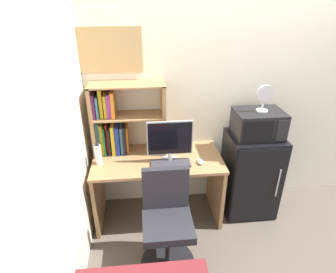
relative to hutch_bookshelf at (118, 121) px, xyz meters
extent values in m
cube|color=silver|center=(1.69, 0.14, 0.25)|extent=(6.40, 0.04, 2.60)
cube|color=silver|center=(-0.33, -1.48, 0.25)|extent=(0.04, 4.40, 2.60)
cube|color=#997047|center=(0.37, -0.19, -0.34)|extent=(1.26, 0.63, 0.03)
cube|color=#997047|center=(-0.24, -0.19, -0.70)|extent=(0.04, 0.56, 0.69)
cube|color=#997047|center=(0.98, -0.19, -0.70)|extent=(0.04, 0.56, 0.69)
cube|color=#997047|center=(-0.23, -0.01, 0.02)|extent=(0.03, 0.27, 0.71)
cube|color=#997047|center=(0.44, -0.01, 0.02)|extent=(0.03, 0.27, 0.71)
cube|color=#997047|center=(0.11, -0.01, 0.37)|extent=(0.71, 0.27, 0.01)
cube|color=#997047|center=(0.11, -0.01, 0.06)|extent=(0.64, 0.27, 0.01)
cube|color=teal|center=(-0.20, 0.02, -0.16)|extent=(0.03, 0.18, 0.33)
cube|color=gold|center=(-0.17, 0.01, -0.17)|extent=(0.03, 0.19, 0.32)
cube|color=#197233|center=(-0.14, 0.00, -0.18)|extent=(0.02, 0.22, 0.29)
cube|color=#B21E1E|center=(-0.12, 0.02, -0.17)|extent=(0.02, 0.17, 0.31)
cube|color=black|center=(-0.10, 0.00, -0.19)|extent=(0.02, 0.22, 0.28)
cube|color=gold|center=(-0.06, 0.00, -0.18)|extent=(0.03, 0.22, 0.31)
cube|color=navy|center=(-0.02, 0.00, -0.18)|extent=(0.04, 0.23, 0.30)
cube|color=teal|center=(0.02, 0.01, -0.19)|extent=(0.02, 0.20, 0.28)
cube|color=black|center=(0.05, 0.00, -0.18)|extent=(0.03, 0.22, 0.30)
cube|color=orange|center=(0.08, 0.02, -0.19)|extent=(0.02, 0.17, 0.28)
cube|color=purple|center=(-0.20, 0.01, 0.18)|extent=(0.02, 0.22, 0.23)
cube|color=teal|center=(-0.18, 0.01, 0.17)|extent=(0.02, 0.21, 0.21)
cube|color=gold|center=(-0.14, 0.02, 0.20)|extent=(0.03, 0.18, 0.27)
cube|color=gold|center=(-0.10, 0.01, 0.17)|extent=(0.03, 0.19, 0.22)
cube|color=purple|center=(-0.07, 0.01, 0.18)|extent=(0.03, 0.20, 0.23)
cube|color=orange|center=(-0.03, 0.00, 0.19)|extent=(0.03, 0.22, 0.24)
cylinder|color=#B7B7BC|center=(0.48, -0.25, -0.32)|extent=(0.18, 0.18, 0.02)
cylinder|color=#B7B7BC|center=(0.48, -0.25, -0.28)|extent=(0.04, 0.04, 0.07)
cube|color=#B7B7BC|center=(0.48, -0.25, -0.08)|extent=(0.43, 0.01, 0.34)
cube|color=black|center=(0.48, -0.25, -0.08)|extent=(0.41, 0.02, 0.31)
cube|color=#333338|center=(0.48, -0.31, -0.32)|extent=(0.37, 0.15, 0.02)
ellipsoid|color=silver|center=(0.77, -0.32, -0.31)|extent=(0.06, 0.09, 0.03)
cylinder|color=silver|center=(-0.19, -0.23, -0.23)|extent=(0.06, 0.06, 0.20)
cylinder|color=black|center=(-0.19, -0.23, -0.12)|extent=(0.04, 0.04, 0.02)
cube|color=black|center=(1.35, -0.16, -0.60)|extent=(0.53, 0.46, 0.90)
cube|color=black|center=(1.35, -0.40, -0.60)|extent=(0.51, 0.01, 0.87)
cylinder|color=#B2B2B7|center=(1.54, -0.41, -0.56)|extent=(0.01, 0.01, 0.32)
cube|color=black|center=(1.35, -0.16, -0.02)|extent=(0.46, 0.34, 0.26)
cube|color=black|center=(1.29, -0.33, -0.02)|extent=(0.28, 0.01, 0.20)
cube|color=black|center=(1.52, -0.33, -0.02)|extent=(0.11, 0.01, 0.21)
cylinder|color=silver|center=(1.37, -0.16, 0.12)|extent=(0.11, 0.11, 0.01)
cylinder|color=silver|center=(1.37, -0.16, 0.17)|extent=(0.02, 0.02, 0.09)
cylinder|color=silver|center=(1.37, -0.17, 0.29)|extent=(0.16, 0.03, 0.16)
cylinder|color=black|center=(0.40, -0.82, -1.03)|extent=(0.47, 0.47, 0.04)
cylinder|color=black|center=(0.40, -0.82, -0.82)|extent=(0.04, 0.04, 0.43)
cube|color=#232328|center=(0.40, -0.82, -0.58)|extent=(0.41, 0.41, 0.07)
cube|color=#232328|center=(0.40, -0.64, -0.35)|extent=(0.39, 0.06, 0.39)
cube|color=tan|center=(-0.07, 0.11, 0.66)|extent=(0.68, 0.02, 0.40)
camera|label=1|loc=(0.23, -2.55, 1.10)|focal=30.14mm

